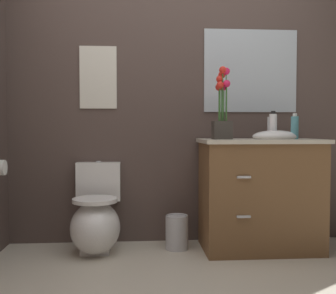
# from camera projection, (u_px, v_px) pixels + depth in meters

# --- Properties ---
(wall_back) EXTENTS (4.45, 0.05, 2.50)m
(wall_back) POSITION_uv_depth(u_px,v_px,m) (203.00, 95.00, 3.48)
(wall_back) COLOR #4C3D38
(wall_back) RESTS_ON ground_plane
(toilet) EXTENTS (0.38, 0.59, 0.69)m
(toilet) POSITION_uv_depth(u_px,v_px,m) (96.00, 221.00, 3.16)
(toilet) COLOR white
(toilet) RESTS_ON ground_plane
(vanity_cabinet) EXTENTS (0.94, 0.56, 1.06)m
(vanity_cabinet) POSITION_uv_depth(u_px,v_px,m) (260.00, 193.00, 3.22)
(vanity_cabinet) COLOR brown
(vanity_cabinet) RESTS_ON ground_plane
(flower_vase) EXTENTS (0.14, 0.14, 0.56)m
(flower_vase) POSITION_uv_depth(u_px,v_px,m) (222.00, 113.00, 3.12)
(flower_vase) COLOR #38332D
(flower_vase) RESTS_ON vanity_cabinet
(soap_bottle) EXTENTS (0.06, 0.06, 0.20)m
(soap_bottle) POSITION_uv_depth(u_px,v_px,m) (295.00, 127.00, 3.17)
(soap_bottle) COLOR teal
(soap_bottle) RESTS_ON vanity_cabinet
(lotion_bottle) EXTENTS (0.06, 0.06, 0.22)m
(lotion_bottle) POSITION_uv_depth(u_px,v_px,m) (273.00, 126.00, 3.18)
(lotion_bottle) COLOR white
(lotion_bottle) RESTS_ON vanity_cabinet
(trash_bin) EXTENTS (0.18, 0.18, 0.27)m
(trash_bin) POSITION_uv_depth(u_px,v_px,m) (177.00, 232.00, 3.23)
(trash_bin) COLOR #B7B7BC
(trash_bin) RESTS_ON ground_plane
(wall_poster) EXTENTS (0.30, 0.01, 0.52)m
(wall_poster) POSITION_uv_depth(u_px,v_px,m) (98.00, 77.00, 3.38)
(wall_poster) COLOR silver
(wall_mirror) EXTENTS (0.80, 0.01, 0.70)m
(wall_mirror) POSITION_uv_depth(u_px,v_px,m) (251.00, 71.00, 3.47)
(wall_mirror) COLOR #B2BCC6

